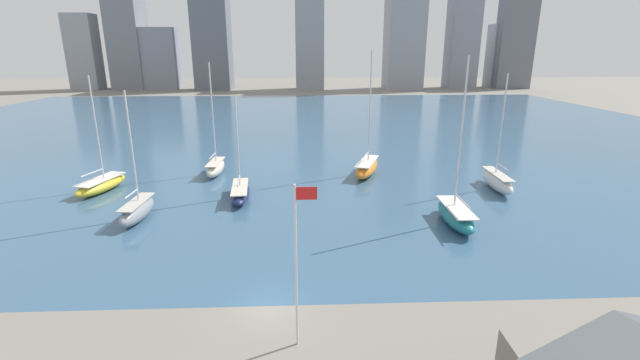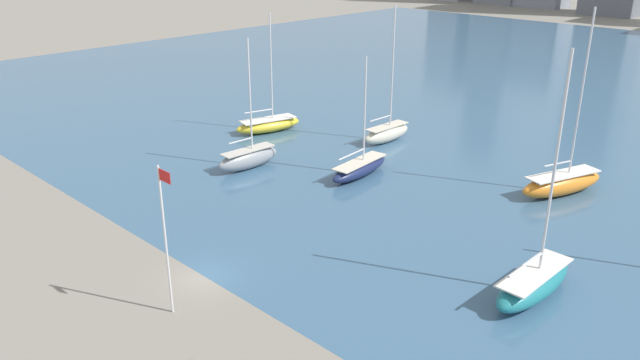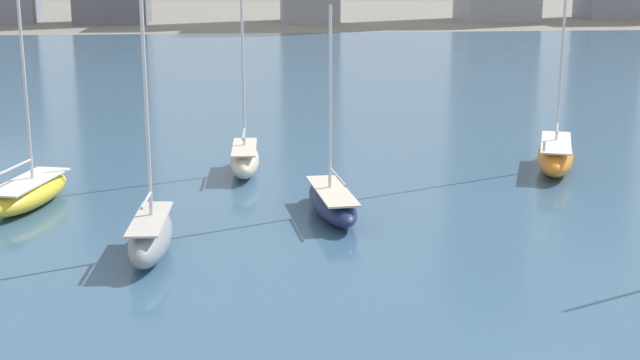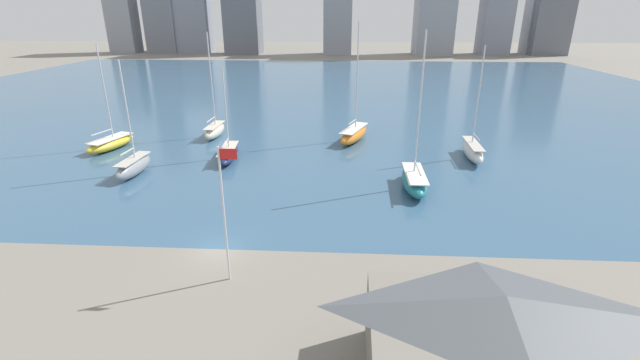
% 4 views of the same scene
% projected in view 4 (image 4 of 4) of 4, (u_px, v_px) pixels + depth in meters
% --- Properties ---
extents(ground_plane, '(500.00, 500.00, 0.00)m').
position_uv_depth(ground_plane, '(218.00, 249.00, 33.87)').
color(ground_plane, gray).
extents(harbor_water, '(180.00, 140.00, 0.00)m').
position_uv_depth(harbor_water, '(303.00, 93.00, 98.88)').
color(harbor_water, '#385B7A').
rests_on(harbor_water, ground_plane).
extents(boat_shed, '(12.64, 6.85, 5.29)m').
position_uv_depth(boat_shed, '(498.00, 341.00, 20.72)').
color(boat_shed, slate).
rests_on(boat_shed, ground_plane).
extents(flag_pole, '(1.24, 0.14, 9.76)m').
position_uv_depth(flag_pole, '(225.00, 210.00, 28.15)').
color(flag_pole, silver).
rests_on(flag_pole, ground_plane).
extents(sailboat_cream, '(2.17, 7.05, 14.95)m').
position_uv_depth(sailboat_cream, '(215.00, 130.00, 63.73)').
color(sailboat_cream, beige).
rests_on(sailboat_cream, harbor_water).
extents(sailboat_teal, '(2.65, 8.31, 15.98)m').
position_uv_depth(sailboat_teal, '(414.00, 180.00, 44.89)').
color(sailboat_teal, '#1E757F').
rests_on(sailboat_teal, harbor_water).
extents(sailboat_yellow, '(4.62, 8.50, 13.70)m').
position_uv_depth(sailboat_yellow, '(111.00, 143.00, 58.21)').
color(sailboat_yellow, yellow).
rests_on(sailboat_yellow, harbor_water).
extents(sailboat_white, '(2.10, 8.52, 13.88)m').
position_uv_depth(sailboat_white, '(472.00, 150.00, 54.29)').
color(sailboat_white, white).
rests_on(sailboat_white, harbor_water).
extents(sailboat_gray, '(2.24, 7.11, 12.84)m').
position_uv_depth(sailboat_gray, '(134.00, 166.00, 48.87)').
color(sailboat_gray, gray).
rests_on(sailboat_gray, harbor_water).
extents(sailboat_orange, '(5.28, 9.25, 16.39)m').
position_uv_depth(sailboat_orange, '(354.00, 134.00, 61.71)').
color(sailboat_orange, orange).
rests_on(sailboat_orange, harbor_water).
extents(sailboat_navy, '(2.91, 8.37, 11.51)m').
position_uv_depth(sailboat_navy, '(228.00, 153.00, 54.13)').
color(sailboat_navy, '#19234C').
rests_on(sailboat_navy, harbor_water).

